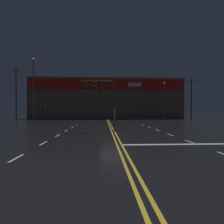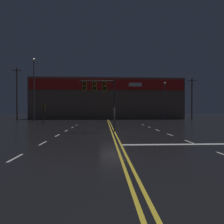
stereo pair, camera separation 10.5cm
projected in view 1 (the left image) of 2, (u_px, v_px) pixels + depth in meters
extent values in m
plane|color=black|center=(114.00, 133.00, 17.21)|extent=(200.00, 200.00, 0.00)
cube|color=gold|center=(112.00, 132.00, 17.20)|extent=(0.12, 60.00, 0.01)
cube|color=gold|center=(115.00, 132.00, 17.22)|extent=(0.12, 60.00, 0.01)
cube|color=silver|center=(16.00, 158.00, 7.97)|extent=(0.12, 1.40, 0.01)
cube|color=silver|center=(43.00, 143.00, 11.56)|extent=(0.12, 1.40, 0.01)
cube|color=silver|center=(58.00, 135.00, 15.16)|extent=(0.12, 1.40, 0.01)
cube|color=silver|center=(66.00, 131.00, 18.75)|extent=(0.12, 1.40, 0.01)
cube|color=silver|center=(72.00, 127.00, 22.35)|extent=(0.12, 1.40, 0.01)
cube|color=silver|center=(77.00, 125.00, 25.94)|extent=(0.12, 1.40, 0.01)
cube|color=silver|center=(190.00, 142.00, 12.07)|extent=(0.12, 1.40, 0.01)
cube|color=silver|center=(170.00, 135.00, 15.66)|extent=(0.12, 1.40, 0.01)
cube|color=silver|center=(158.00, 130.00, 19.26)|extent=(0.12, 1.40, 0.01)
cube|color=silver|center=(149.00, 127.00, 22.85)|extent=(0.12, 1.40, 0.01)
cube|color=silver|center=(143.00, 125.00, 26.45)|extent=(0.12, 1.40, 0.01)
cube|color=silver|center=(196.00, 144.00, 11.25)|extent=(9.57, 0.40, 0.01)
cylinder|color=#38383D|center=(115.00, 105.00, 18.00)|extent=(0.14, 0.14, 5.47)
cylinder|color=#38383D|center=(97.00, 81.00, 17.89)|extent=(3.59, 0.10, 0.10)
cube|color=black|center=(105.00, 86.00, 17.93)|extent=(0.28, 0.24, 0.84)
cube|color=gold|center=(105.00, 86.00, 17.93)|extent=(0.42, 0.08, 0.99)
sphere|color=#500705|center=(105.00, 83.00, 17.77)|extent=(0.17, 0.17, 0.17)
sphere|color=orange|center=(105.00, 86.00, 17.77)|extent=(0.17, 0.17, 0.17)
sphere|color=#084513|center=(105.00, 88.00, 17.78)|extent=(0.17, 0.17, 0.17)
cube|color=black|center=(95.00, 86.00, 17.88)|extent=(0.28, 0.24, 0.84)
cube|color=gold|center=(95.00, 86.00, 17.88)|extent=(0.42, 0.08, 0.99)
sphere|color=#500705|center=(95.00, 83.00, 17.72)|extent=(0.17, 0.17, 0.17)
sphere|color=orange|center=(95.00, 86.00, 17.72)|extent=(0.17, 0.17, 0.17)
sphere|color=#084513|center=(95.00, 88.00, 17.72)|extent=(0.17, 0.17, 0.17)
cube|color=black|center=(85.00, 86.00, 17.83)|extent=(0.28, 0.24, 0.84)
cube|color=gold|center=(85.00, 86.00, 17.83)|extent=(0.42, 0.08, 0.99)
sphere|color=#500705|center=(84.00, 83.00, 17.67)|extent=(0.17, 0.17, 0.17)
sphere|color=orange|center=(84.00, 86.00, 17.67)|extent=(0.17, 0.17, 0.17)
sphere|color=#084513|center=(84.00, 88.00, 17.67)|extent=(0.17, 0.17, 0.17)
cylinder|color=#38383D|center=(43.00, 114.00, 27.85)|extent=(0.13, 0.13, 3.15)
cube|color=black|center=(43.00, 107.00, 28.02)|extent=(0.28, 0.24, 0.84)
cube|color=gold|center=(43.00, 107.00, 28.02)|extent=(0.42, 0.08, 0.99)
sphere|color=#500705|center=(43.00, 106.00, 27.86)|extent=(0.17, 0.17, 0.17)
sphere|color=orange|center=(43.00, 107.00, 27.86)|extent=(0.17, 0.17, 0.17)
sphere|color=#084513|center=(43.00, 109.00, 27.86)|extent=(0.17, 0.17, 0.17)
cylinder|color=#59595E|center=(164.00, 102.00, 40.67)|extent=(0.20, 0.20, 8.35)
sphere|color=silver|center=(164.00, 83.00, 40.63)|extent=(0.56, 0.56, 0.56)
cylinder|color=#59595E|center=(33.00, 91.00, 33.54)|extent=(0.20, 0.20, 11.79)
sphere|color=silver|center=(33.00, 60.00, 33.48)|extent=(0.56, 0.56, 0.56)
cube|color=brown|center=(107.00, 99.00, 47.97)|extent=(38.81, 10.00, 10.41)
cube|color=red|center=(107.00, 84.00, 42.85)|extent=(38.04, 0.20, 2.60)
cube|color=white|center=(135.00, 85.00, 43.14)|extent=(3.20, 0.16, 0.90)
cylinder|color=#4C3828|center=(16.00, 94.00, 41.26)|extent=(0.26, 0.26, 12.32)
cube|color=#4C3828|center=(16.00, 70.00, 41.21)|extent=(2.20, 0.12, 0.12)
cylinder|color=#4C3828|center=(191.00, 99.00, 43.42)|extent=(0.26, 0.26, 10.16)
cube|color=#4C3828|center=(191.00, 81.00, 43.38)|extent=(2.20, 0.12, 0.12)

